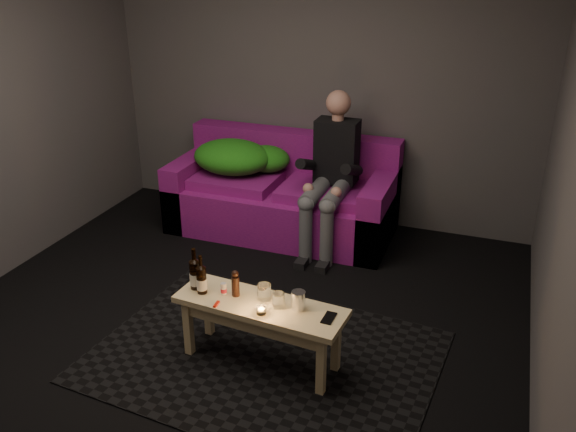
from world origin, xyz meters
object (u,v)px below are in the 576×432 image
at_px(sofa, 284,197).
at_px(steel_cup, 298,300).
at_px(beer_bottle_a, 195,274).
at_px(person, 331,170).
at_px(coffee_table, 260,314).
at_px(beer_bottle_b, 202,279).

distance_m(sofa, steel_cup, 2.08).
bearing_deg(beer_bottle_a, sofa, 93.53).
distance_m(person, coffee_table, 1.80).
relative_size(beer_bottle_b, steel_cup, 2.23).
distance_m(person, beer_bottle_a, 1.78).
height_order(coffee_table, beer_bottle_a, beer_bottle_a).
bearing_deg(sofa, beer_bottle_b, -84.66).
bearing_deg(person, sofa, 161.60).
height_order(coffee_table, beer_bottle_b, beer_bottle_b).
relative_size(coffee_table, beer_bottle_b, 4.21).
relative_size(person, beer_bottle_b, 5.14).
distance_m(sofa, coffee_table, 2.01).
xyz_separation_m(sofa, beer_bottle_a, (0.12, -1.90, 0.23)).
bearing_deg(steel_cup, sofa, 113.08).
distance_m(sofa, beer_bottle_b, 1.96).
relative_size(coffee_table, beer_bottle_a, 3.91).
relative_size(coffee_table, steel_cup, 9.39).
bearing_deg(beer_bottle_a, beer_bottle_b, -28.35).
height_order(beer_bottle_a, steel_cup, beer_bottle_a).
bearing_deg(sofa, coffee_table, -73.50).
bearing_deg(coffee_table, steel_cup, 5.61).
bearing_deg(beer_bottle_b, sofa, 95.34).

